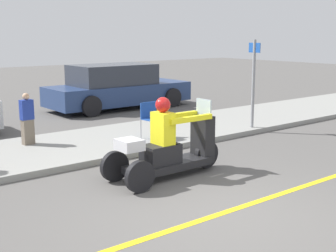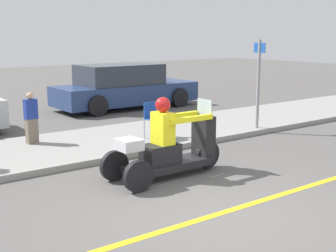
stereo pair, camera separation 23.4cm
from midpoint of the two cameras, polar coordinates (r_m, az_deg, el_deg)
The scene contains 8 objects.
ground_plane at distance 6.65m, azimuth 7.00°, elevation -10.67°, with size 60.00×60.00×0.00m, color #565451.
lane_stripe at distance 6.98m, azimuth 10.00°, elevation -9.65°, with size 24.00×0.12×0.01m.
sidewalk_strip at distance 10.29m, azimuth -10.97°, elevation -2.52°, with size 28.00×2.80×0.12m.
motorcycle_trike at distance 8.12m, azimuth 0.96°, elevation -2.83°, with size 2.29×0.84×1.42m.
spectator_mid_group at distance 10.46m, azimuth -15.73°, elevation 0.83°, with size 0.28×0.18×1.11m.
folding_chair_curbside at distance 10.58m, azimuth -0.96°, elevation 1.19°, with size 0.49×0.49×0.82m.
parked_car_lot_left at distance 15.69m, azimuth -4.96°, elevation 4.71°, with size 4.82×1.99×1.47m.
street_sign at distance 11.89m, azimuth 11.52°, elevation 5.46°, with size 0.08×0.36×2.20m.
Camera 2 is at (-4.21, -4.50, 2.47)m, focal length 50.00 mm.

